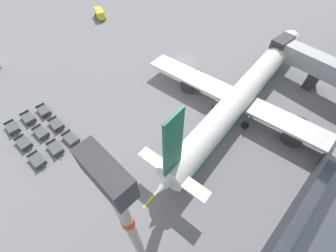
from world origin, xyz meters
name	(u,v)px	position (x,y,z in m)	size (l,w,h in m)	color
ground_plane	(186,60)	(0.00, 0.00, 0.00)	(500.00, 500.00, 0.00)	gray
jet_bridge	(331,75)	(24.33, 9.63, 3.88)	(19.24, 5.85, 6.41)	#B2B5BA
airplane	(243,94)	(15.91, -4.22, 3.25)	(35.49, 44.19, 14.24)	white
service_van	(100,13)	(-28.81, -1.67, 1.16)	(4.76, 3.34, 2.14)	yellow
baggage_dolly_row_near_col_a	(12,128)	(-6.86, -33.39, 0.47)	(3.51, 1.74, 0.92)	#515459
baggage_dolly_row_near_col_b	(24,143)	(-2.69, -33.38, 0.47)	(3.51, 1.77, 0.92)	#515459
baggage_dolly_row_near_col_c	(37,160)	(1.62, -33.30, 0.47)	(3.50, 1.73, 0.92)	#515459
baggage_dolly_row_mid_a_col_a	(28,118)	(-7.06, -30.74, 0.47)	(3.48, 1.67, 0.92)	#515459
baggage_dolly_row_mid_a_col_b	(41,133)	(-2.72, -30.66, 0.47)	(3.51, 1.76, 0.92)	#515459
baggage_dolly_row_mid_a_col_c	(55,148)	(1.55, -30.53, 0.47)	(3.50, 1.73, 0.92)	#515459
baggage_dolly_row_mid_b_col_a	(44,111)	(-6.81, -28.20, 0.47)	(3.51, 1.76, 0.92)	#515459
baggage_dolly_row_mid_b_col_b	(56,124)	(-2.59, -28.16, 0.47)	(3.49, 1.71, 0.92)	#515459
baggage_dolly_row_mid_b_col_c	(71,138)	(1.61, -28.00, 0.47)	(3.50, 1.73, 0.92)	#515459
apron_light_mast	(138,245)	(22.91, -31.12, 13.41)	(2.00, 0.70, 22.85)	#ADA89E
stand_guidance_stripe	(203,138)	(15.69, -13.59, 0.00)	(3.10, 27.14, 0.01)	yellow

